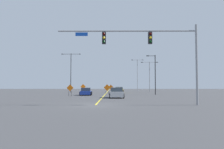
% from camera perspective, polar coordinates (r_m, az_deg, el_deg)
% --- Properties ---
extents(ground, '(164.75, 164.75, 0.00)m').
position_cam_1_polar(ground, '(19.81, -4.25, -7.84)').
color(ground, '#444447').
extents(road_centre_stripe, '(0.16, 91.53, 0.01)m').
position_cam_1_polar(road_centre_stripe, '(65.48, -1.03, -4.27)').
color(road_centre_stripe, yellow).
rests_on(road_centre_stripe, ground).
extents(traffic_signal_assembly, '(12.49, 0.44, 7.20)m').
position_cam_1_polar(traffic_signal_assembly, '(20.25, 9.85, 7.49)').
color(traffic_signal_assembly, gray).
rests_on(traffic_signal_assembly, ground).
extents(street_lamp_near_left, '(4.17, 0.24, 7.54)m').
position_cam_1_polar(street_lamp_near_left, '(55.40, 9.63, 0.20)').
color(street_lamp_near_left, gray).
rests_on(street_lamp_near_left, ground).
extents(street_lamp_mid_left, '(4.69, 0.24, 9.45)m').
position_cam_1_polar(street_lamp_mid_left, '(54.72, -10.53, 1.33)').
color(street_lamp_mid_left, black).
rests_on(street_lamp_mid_left, ground).
extents(street_lamp_far_left, '(3.59, 0.24, 9.48)m').
position_cam_1_polar(street_lamp_far_left, '(67.05, 6.54, 0.50)').
color(street_lamp_far_left, gray).
rests_on(street_lamp_far_left, ground).
extents(street_lamp_near_right, '(1.69, 0.24, 7.34)m').
position_cam_1_polar(street_lamp_near_right, '(41.79, 10.89, 0.47)').
color(street_lamp_near_right, black).
rests_on(street_lamp_near_right, ground).
extents(construction_sign_right_lane, '(1.27, 0.08, 1.87)m').
position_cam_1_polar(construction_sign_right_lane, '(54.70, -0.32, -3.37)').
color(construction_sign_right_lane, orange).
rests_on(construction_sign_right_lane, ground).
extents(construction_sign_median_far, '(1.09, 0.05, 1.87)m').
position_cam_1_polar(construction_sign_median_far, '(36.19, -10.73, -3.59)').
color(construction_sign_median_far, orange).
rests_on(construction_sign_median_far, ground).
extents(construction_sign_median_near, '(1.26, 0.29, 1.93)m').
position_cam_1_polar(construction_sign_median_near, '(41.32, -1.27, -3.51)').
color(construction_sign_median_near, orange).
rests_on(construction_sign_median_near, ground).
extents(construction_sign_left_shoulder, '(1.27, 0.18, 2.02)m').
position_cam_1_polar(construction_sign_left_shoulder, '(54.52, -7.45, -3.22)').
color(construction_sign_left_shoulder, orange).
rests_on(construction_sign_left_shoulder, ground).
extents(car_yellow_near, '(2.18, 4.66, 1.34)m').
position_cam_1_polar(car_yellow_near, '(50.16, 1.87, -4.01)').
color(car_yellow_near, gold).
rests_on(car_yellow_near, ground).
extents(car_blue_passing, '(2.11, 4.00, 1.30)m').
position_cam_1_polar(car_blue_passing, '(38.86, -6.70, -4.42)').
color(car_blue_passing, '#1E389E').
rests_on(car_blue_passing, ground).
extents(car_silver_far, '(2.06, 4.43, 1.42)m').
position_cam_1_polar(car_silver_far, '(30.97, 1.15, -4.78)').
color(car_silver_far, '#B7BABF').
rests_on(car_silver_far, ground).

